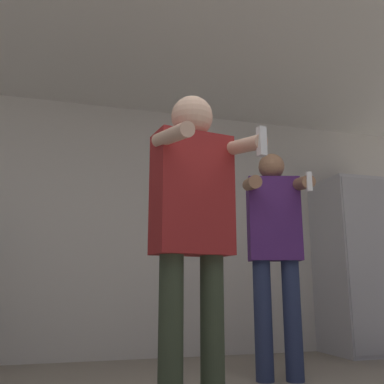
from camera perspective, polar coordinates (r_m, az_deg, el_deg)
name	(u,v)px	position (r m, az deg, el deg)	size (l,w,h in m)	color
wall_back	(142,227)	(4.44, -6.73, -4.72)	(7.00, 0.06, 2.55)	silver
ceiling_slab	(178,31)	(3.47, -1.86, 20.65)	(7.00, 3.51, 0.05)	silver
refrigerator	(358,265)	(4.99, 21.30, -9.02)	(0.74, 0.68, 1.82)	silver
person_woman_foreground	(193,219)	(2.17, 0.11, -3.62)	(0.51, 0.53, 1.68)	#38422D
person_man_side	(275,242)	(3.42, 11.00, -6.59)	(0.57, 0.60, 1.74)	navy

